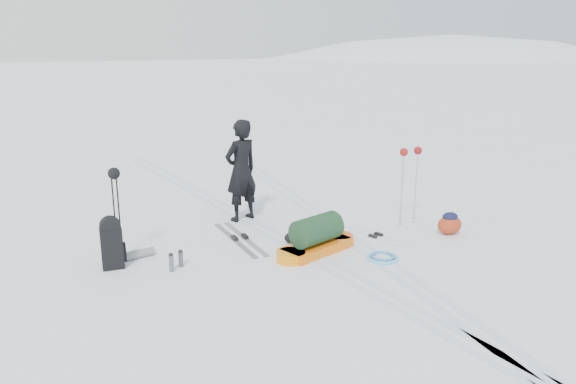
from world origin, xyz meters
name	(u,v)px	position (x,y,z in m)	size (l,w,h in m)	color
ground	(291,245)	(0.00, 0.00, 0.00)	(200.00, 200.00, 0.00)	white
snow_hill_backdrop	(357,370)	(62.69, 84.02, -69.02)	(359.50, 192.00, 162.45)	white
ski_tracks	(298,226)	(0.61, 0.88, 0.00)	(3.38, 17.97, 0.01)	silver
skier	(241,171)	(-0.17, 1.75, 1.00)	(0.73, 0.48, 2.00)	black
pulk_sled	(316,238)	(0.22, -0.48, 0.24)	(1.72, 0.91, 0.63)	orange
expedition_rucksack	(115,244)	(-2.87, 0.46, 0.38)	(0.89, 0.47, 0.83)	black
ski_poles_black	(115,185)	(-2.76, 0.72, 1.25)	(0.19, 0.19, 1.53)	black
ski_poles_silver	(410,160)	(2.51, -0.05, 1.27)	(0.48, 0.16, 1.52)	#AEB2B5
touring_skis_grey	(240,239)	(-0.67, 0.70, 0.02)	(0.36, 1.98, 0.07)	#919599
touring_skis_white	(376,236)	(1.55, -0.34, 0.01)	(0.66, 1.66, 0.06)	silver
rope_coil	(383,257)	(1.01, -1.25, 0.03)	(0.61, 0.61, 0.06)	#60C1EB
small_daypack	(450,223)	(2.85, -0.83, 0.20)	(0.58, 0.51, 0.41)	maroon
thermos_pair	(176,261)	(-2.08, -0.08, 0.14)	(0.27, 0.21, 0.29)	slate
stuff_sack	(293,237)	(0.09, 0.11, 0.10)	(0.35, 0.28, 0.20)	black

